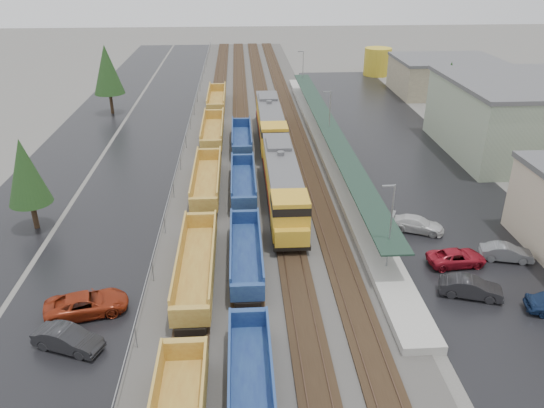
# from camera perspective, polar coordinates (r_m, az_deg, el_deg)

# --- Properties ---
(ballast_strip) EXTENTS (20.00, 160.00, 0.08)m
(ballast_strip) POSITION_cam_1_polar(r_m,az_deg,el_deg) (80.14, -1.88, 8.08)
(ballast_strip) COLOR #302D2B
(ballast_strip) RESTS_ON ground
(trackbed) EXTENTS (14.60, 160.00, 0.22)m
(trackbed) POSITION_cam_1_polar(r_m,az_deg,el_deg) (80.11, -1.88, 8.16)
(trackbed) COLOR black
(trackbed) RESTS_ON ground
(west_parking_lot) EXTENTS (10.00, 160.00, 0.02)m
(west_parking_lot) POSITION_cam_1_polar(r_m,az_deg,el_deg) (81.13, -12.62, 7.67)
(west_parking_lot) COLOR black
(west_parking_lot) RESTS_ON ground
(west_road) EXTENTS (9.00, 160.00, 0.02)m
(west_road) POSITION_cam_1_polar(r_m,az_deg,el_deg) (83.29, -19.48, 7.28)
(west_road) COLOR black
(west_road) RESTS_ON ground
(east_commuter_lot) EXTENTS (16.00, 100.00, 0.02)m
(east_commuter_lot) POSITION_cam_1_polar(r_m,az_deg,el_deg) (73.77, 13.39, 5.80)
(east_commuter_lot) COLOR black
(east_commuter_lot) RESTS_ON ground
(station_platform) EXTENTS (3.00, 80.00, 8.00)m
(station_platform) POSITION_cam_1_polar(r_m,az_deg,el_deg) (71.39, 6.08, 6.32)
(station_platform) COLOR #9E9B93
(station_platform) RESTS_ON ground
(chainlink_fence) EXTENTS (0.08, 160.04, 2.02)m
(chainlink_fence) POSITION_cam_1_polar(r_m,az_deg,el_deg) (78.49, -8.88, 8.61)
(chainlink_fence) COLOR gray
(chainlink_fence) RESTS_ON ground
(distant_hills) EXTENTS (301.00, 140.00, 25.20)m
(distant_hills) POSITION_cam_1_polar(r_m,az_deg,el_deg) (233.17, 8.51, 19.38)
(distant_hills) COLOR #4E5A46
(distant_hills) RESTS_ON ground
(tree_west_near) EXTENTS (3.96, 3.96, 9.00)m
(tree_west_near) POSITION_cam_1_polar(r_m,az_deg,el_deg) (53.65, -25.02, 3.16)
(tree_west_near) COLOR #332316
(tree_west_near) RESTS_ON ground
(tree_west_far) EXTENTS (4.84, 4.84, 11.00)m
(tree_west_far) POSITION_cam_1_polar(r_m,az_deg,el_deg) (90.48, -17.33, 13.64)
(tree_west_far) COLOR #332316
(tree_west_far) RESTS_ON ground
(tree_east) EXTENTS (4.40, 4.40, 10.00)m
(tree_east) POSITION_cam_1_polar(r_m,az_deg,el_deg) (82.24, 18.45, 11.91)
(tree_east) COLOR #332316
(tree_east) RESTS_ON ground
(locomotive_lead) EXTENTS (3.32, 21.86, 4.95)m
(locomotive_lead) POSITION_cam_1_polar(r_m,az_deg,el_deg) (54.03, 1.18, 2.12)
(locomotive_lead) COLOR black
(locomotive_lead) RESTS_ON ground
(locomotive_trail) EXTENTS (3.32, 21.86, 4.95)m
(locomotive_trail) POSITION_cam_1_polar(r_m,az_deg,el_deg) (73.72, -0.18, 8.62)
(locomotive_trail) COLOR black
(locomotive_trail) RESTS_ON ground
(well_string_yellow) EXTENTS (2.86, 102.87, 2.53)m
(well_string_yellow) POSITION_cam_1_polar(r_m,az_deg,el_deg) (50.95, -7.47, -1.33)
(well_string_yellow) COLOR #AA782F
(well_string_yellow) RESTS_ON ground
(well_string_blue) EXTENTS (2.61, 73.55, 2.31)m
(well_string_blue) POSITION_cam_1_polar(r_m,az_deg,el_deg) (44.65, -2.81, -5.40)
(well_string_blue) COLOR navy
(well_string_blue) RESTS_ON ground
(storage_tank) EXTENTS (5.67, 5.67, 5.67)m
(storage_tank) POSITION_cam_1_polar(r_m,az_deg,el_deg) (118.81, 11.27, 14.79)
(storage_tank) COLOR gold
(storage_tank) RESTS_ON ground
(parked_car_west_b) EXTENTS (3.31, 5.06, 1.58)m
(parked_car_west_b) POSITION_cam_1_polar(r_m,az_deg,el_deg) (38.80, -21.12, -13.41)
(parked_car_west_b) COLOR black
(parked_car_west_b) RESTS_ON ground
(parked_car_west_c) EXTENTS (4.11, 6.40, 1.64)m
(parked_car_west_c) POSITION_cam_1_polar(r_m,az_deg,el_deg) (41.60, -19.30, -10.13)
(parked_car_west_c) COLOR maroon
(parked_car_west_c) RESTS_ON ground
(parked_car_east_a) EXTENTS (3.01, 4.99, 1.55)m
(parked_car_east_a) POSITION_cam_1_polar(r_m,az_deg,el_deg) (43.86, 20.61, -8.43)
(parked_car_east_a) COLOR black
(parked_car_east_a) RESTS_ON ground
(parked_car_east_b) EXTENTS (2.72, 5.13, 1.37)m
(parked_car_east_b) POSITION_cam_1_polar(r_m,az_deg,el_deg) (47.62, 19.25, -5.48)
(parked_car_east_b) COLOR maroon
(parked_car_east_b) RESTS_ON ground
(parked_car_east_c) EXTENTS (3.87, 5.39, 1.45)m
(parked_car_east_c) POSITION_cam_1_polar(r_m,az_deg,el_deg) (52.03, 15.34, -2.12)
(parked_car_east_c) COLOR silver
(parked_car_east_c) RESTS_ON ground
(parked_car_east_e) EXTENTS (2.51, 4.58, 1.43)m
(parked_car_east_e) POSITION_cam_1_polar(r_m,az_deg,el_deg) (49.88, 23.90, -4.81)
(parked_car_east_e) COLOR #5C5D61
(parked_car_east_e) RESTS_ON ground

